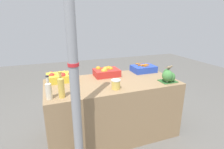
{
  "coord_description": "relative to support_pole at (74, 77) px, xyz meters",
  "views": [
    {
      "loc": [
        -0.78,
        -2.12,
        1.62
      ],
      "look_at": [
        0.0,
        0.0,
        0.91
      ],
      "focal_mm": 28.0,
      "sensor_mm": 36.0,
      "label": 1
    }
  ],
  "objects": [
    {
      "name": "market_table",
      "position": [
        0.59,
        0.61,
        -0.73
      ],
      "size": [
        1.78,
        0.86,
        0.81
      ],
      "primitive_type": "cube",
      "color": "#937551",
      "rests_on": "ground_plane"
    },
    {
      "name": "carrot_crate",
      "position": [
        1.23,
        0.88,
        -0.27
      ],
      "size": [
        0.37,
        0.27,
        0.13
      ],
      "color": "#2847B7",
      "rests_on": "market_table"
    },
    {
      "name": "orange_crate",
      "position": [
        0.59,
        0.88,
        -0.26
      ],
      "size": [
        0.37,
        0.27,
        0.14
      ],
      "color": "red",
      "rests_on": "market_table"
    },
    {
      "name": "sparrow_bird",
      "position": [
        1.31,
        0.35,
        -0.13
      ],
      "size": [
        0.14,
        0.04,
        0.05
      ],
      "rotation": [
        0.0,
        0.0,
        0.07
      ],
      "color": "#4C3D2D",
      "rests_on": "broccoli_pile"
    },
    {
      "name": "support_pole",
      "position": [
        0.0,
        0.0,
        0.0
      ],
      "size": [
        0.1,
        0.1,
        2.27
      ],
      "color": "gray",
      "rests_on": "ground_plane"
    },
    {
      "name": "juice_bottle_cloudy",
      "position": [
        -0.23,
        0.32,
        -0.22
      ],
      "size": [
        0.07,
        0.07,
        0.26
      ],
      "color": "beige",
      "rests_on": "market_table"
    },
    {
      "name": "juice_bottle_golden",
      "position": [
        -0.1,
        0.32,
        -0.2
      ],
      "size": [
        0.07,
        0.07,
        0.29
      ],
      "color": "gold",
      "rests_on": "market_table"
    },
    {
      "name": "ground_plane",
      "position": [
        0.59,
        0.61,
        -1.14
      ],
      "size": [
        10.0,
        10.0,
        0.0
      ],
      "primitive_type": "plane",
      "color": "#605E59"
    },
    {
      "name": "broccoli_pile",
      "position": [
        1.29,
        0.33,
        -0.24
      ],
      "size": [
        0.22,
        0.2,
        0.17
      ],
      "color": "#2D602D",
      "rests_on": "market_table"
    },
    {
      "name": "pickle_jar",
      "position": [
        0.54,
        0.34,
        -0.26
      ],
      "size": [
        0.11,
        0.11,
        0.12
      ],
      "color": "#DBBC56",
      "rests_on": "market_table"
    },
    {
      "name": "apple_crate",
      "position": [
        -0.08,
        0.87,
        -0.26
      ],
      "size": [
        0.37,
        0.27,
        0.14
      ],
      "color": "gold",
      "rests_on": "market_table"
    }
  ]
}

